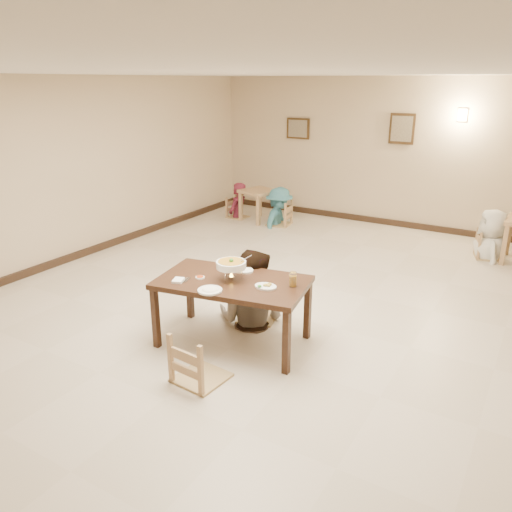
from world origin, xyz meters
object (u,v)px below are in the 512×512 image
Objects in this scene: main_table at (232,287)px; chair_near at (200,334)px; bg_chair_lr at (279,202)px; bg_chair_rl at (492,233)px; chair_far at (257,283)px; bg_chair_ll at (238,199)px; main_diner at (251,250)px; drink_glass at (293,280)px; curry_warmer at (231,265)px; bg_table_left at (259,196)px; bg_diner_b at (279,187)px; bg_diner_a at (237,183)px; bg_diner_c at (496,209)px.

main_table is 1.76× the size of chair_near.
bg_chair_lr reaches higher than bg_chair_rl.
bg_chair_ll is (-2.95, 4.08, -0.06)m from chair_far.
drink_glass is (0.77, -0.39, -0.10)m from main_diner.
curry_warmer reaches higher than bg_table_left.
bg_diner_b reaches higher than chair_near.
curry_warmer reaches higher than chair_near.
bg_diner_a is at bearing 112.28° from main_table.
chair_far is at bearing 95.26° from curry_warmer.
bg_table_left is 0.52× the size of bg_diner_b.
bg_chair_ll is at bearing 109.65° from chair_far.
main_table is 0.95× the size of main_diner.
bg_chair_ll is at bearing 81.98° from bg_diner_b.
drink_glass is 4.80m from bg_diner_c.
bg_chair_rl is 5.20m from bg_diner_a.
curry_warmer is 0.22× the size of bg_diner_c.
drink_glass is 5.59m from bg_table_left.
chair_far reaches higher than bg_table_left.
bg_chair_ll is 0.55× the size of bg_diner_a.
main_table is at bearing -99.58° from chair_far.
curry_warmer is at bearing -163.52° from bg_diner_b.
bg_diner_c is at bearing 71.87° from drink_glass.
bg_diner_b is at bearing 0.00° from bg_chair_lr.
chair_near is 1.04× the size of bg_chair_lr.
bg_chair_rl is (2.16, 4.75, -0.25)m from main_table.
bg_chair_rl is (2.18, 4.74, -0.51)m from curry_warmer.
bg_chair_ll is 0.87× the size of bg_chair_lr.
bg_diner_c is (2.24, 4.06, 0.37)m from chair_far.
chair_near is 6.19m from bg_table_left.
chair_far is at bearing -112.63° from main_diner.
bg_chair_lr is 0.57× the size of bg_diner_c.
main_diner is 4.77m from bg_chair_rl.
chair_far reaches higher than bg_chair_ll.
main_table is at bearing 139.38° from bg_chair_rl.
bg_chair_rl is at bearing 65.35° from curry_warmer.
bg_diner_b is at bearing -110.09° from bg_diner_c.
chair_far is at bearing -76.78° from chair_near.
bg_diner_c is (5.19, -0.01, 0.07)m from bg_diner_a.
curry_warmer is (-0.16, 0.82, 0.45)m from chair_near.
bg_chair_lr is 4.12m from bg_chair_rl.
chair_far is at bearing -138.77° from bg_chair_ll.
main_table is 11.08× the size of drink_glass.
main_diner is at bearing 153.25° from drink_glass.
bg_chair_ll is (-2.92, 4.18, -0.53)m from main_diner.
bg_chair_rl is at bearing -125.79° from main_diner.
chair_far is 0.48m from main_diner.
bg_chair_rl reaches higher than bg_table_left.
bg_table_left is 4.66m from bg_diner_c.
bg_diner_a is at bearing -99.61° from bg_chair_lr.
chair_near reaches higher than chair_far.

